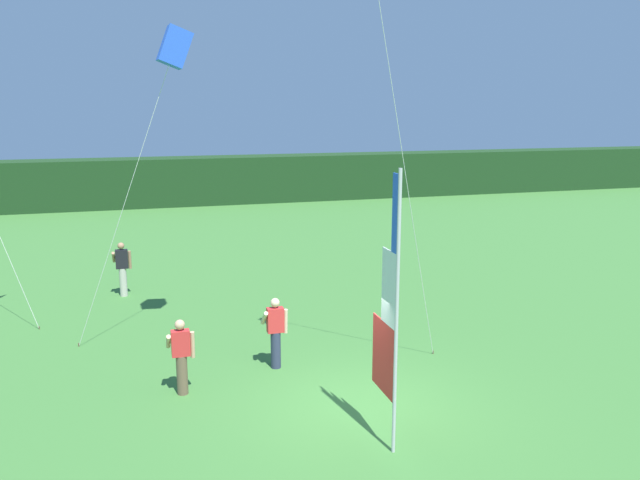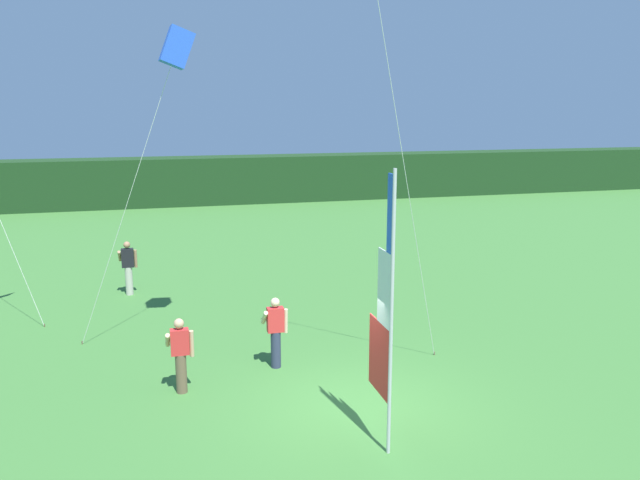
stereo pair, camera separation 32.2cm
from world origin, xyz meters
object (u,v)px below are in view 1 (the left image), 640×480
at_px(person_mid_field, 122,268).
at_px(kite_blue_box_1, 174,48).
at_px(banner_flag, 389,317).
at_px(person_far_left, 181,355).
at_px(person_near_banner, 275,331).

height_order(person_mid_field, kite_blue_box_1, kite_blue_box_1).
distance_m(banner_flag, person_far_left, 4.56).
distance_m(banner_flag, kite_blue_box_1, 7.68).
xyz_separation_m(person_near_banner, kite_blue_box_1, (-1.76, 1.76, 6.03)).
bearing_deg(person_near_banner, person_far_left, -160.16).
xyz_separation_m(person_far_left, kite_blue_box_1, (0.31, 2.51, 6.05)).
bearing_deg(person_mid_field, banner_flag, -66.75).
xyz_separation_m(banner_flag, kite_blue_box_1, (-2.89, 5.43, 4.61)).
relative_size(person_near_banner, kite_blue_box_1, 0.22).
bearing_deg(person_far_left, person_mid_field, 99.30).
bearing_deg(person_mid_field, kite_blue_box_1, -72.56).
height_order(banner_flag, kite_blue_box_1, kite_blue_box_1).
bearing_deg(kite_blue_box_1, person_mid_field, 107.44).
height_order(person_near_banner, person_mid_field, person_mid_field).
bearing_deg(person_near_banner, banner_flag, -72.97).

